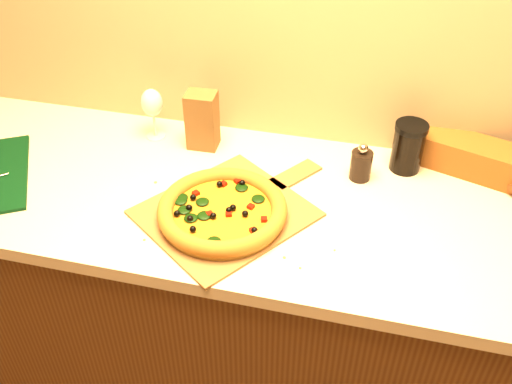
% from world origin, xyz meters
% --- Properties ---
extents(cabinet, '(2.80, 0.65, 0.86)m').
position_xyz_m(cabinet, '(0.00, 1.43, 0.43)').
color(cabinet, '#4D2810').
rests_on(cabinet, ground).
extents(countertop, '(2.84, 0.68, 0.04)m').
position_xyz_m(countertop, '(0.00, 1.43, 0.88)').
color(countertop, beige).
rests_on(countertop, cabinet).
extents(pizza_peel, '(0.52, 0.56, 0.01)m').
position_xyz_m(pizza_peel, '(-0.09, 1.35, 0.90)').
color(pizza_peel, brown).
rests_on(pizza_peel, countertop).
extents(pizza, '(0.33, 0.33, 0.05)m').
position_xyz_m(pizza, '(-0.10, 1.32, 0.93)').
color(pizza, '#AA712A').
rests_on(pizza, pizza_peel).
extents(bottle_cap, '(0.03, 0.03, 0.01)m').
position_xyz_m(bottle_cap, '(-0.27, 1.35, 0.90)').
color(bottle_cap, black).
rests_on(bottle_cap, countertop).
extents(pepper_grinder, '(0.06, 0.06, 0.11)m').
position_xyz_m(pepper_grinder, '(0.23, 1.58, 0.95)').
color(pepper_grinder, black).
rests_on(pepper_grinder, countertop).
extents(bread_bag, '(0.36, 0.21, 0.09)m').
position_xyz_m(bread_bag, '(0.55, 1.68, 0.95)').
color(bread_bag, brown).
rests_on(bread_bag, countertop).
extents(wine_glass, '(0.07, 0.07, 0.16)m').
position_xyz_m(wine_glass, '(-0.41, 1.64, 1.02)').
color(wine_glass, silver).
rests_on(wine_glass, countertop).
extents(paper_bag, '(0.09, 0.07, 0.18)m').
position_xyz_m(paper_bag, '(-0.25, 1.63, 0.99)').
color(paper_bag, brown).
rests_on(paper_bag, countertop).
extents(dark_jar, '(0.09, 0.09, 0.15)m').
position_xyz_m(dark_jar, '(0.35, 1.66, 0.97)').
color(dark_jar, black).
rests_on(dark_jar, countertop).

